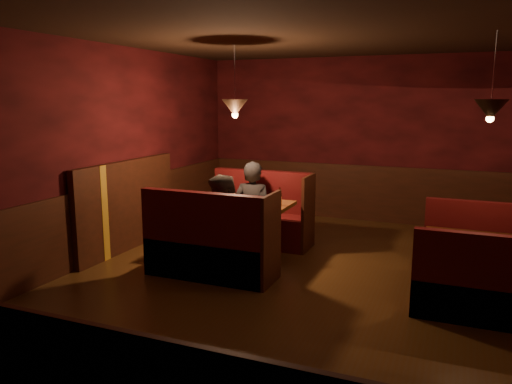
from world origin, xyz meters
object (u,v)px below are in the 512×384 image
at_px(main_table, 237,216).
at_px(second_bench_far, 478,253).
at_px(diner_a, 253,193).
at_px(diner_b, 225,211).
at_px(second_table, 478,254).
at_px(second_bench_near, 482,293).
at_px(main_bench_near, 210,250).
at_px(main_bench_far, 261,220).

xyz_separation_m(main_table, second_bench_far, (3.05, 0.50, -0.31)).
height_order(diner_a, diner_b, diner_a).
height_order(second_bench_far, diner_a, diner_a).
relative_size(second_table, second_bench_near, 0.90).
bearing_deg(main_table, diner_b, -80.98).
relative_size(main_bench_near, diner_b, 1.01).
bearing_deg(second_bench_far, second_table, -92.20).
height_order(main_bench_far, second_table, main_bench_far).
bearing_deg(second_table, main_bench_near, -168.13).
bearing_deg(main_table, second_table, -3.77).
distance_m(main_bench_near, diner_b, 0.53).
bearing_deg(main_bench_near, second_table, 11.87).
bearing_deg(main_bench_far, second_table, -18.87).
distance_m(second_bench_near, diner_b, 3.02).
relative_size(main_bench_far, second_bench_far, 1.25).
bearing_deg(diner_a, main_bench_far, -104.28).
xyz_separation_m(second_table, second_bench_far, (0.03, 0.70, -0.19)).
relative_size(main_bench_far, second_table, 1.38).
height_order(main_bench_near, diner_b, diner_b).
bearing_deg(main_table, second_bench_far, 9.27).
height_order(main_bench_near, second_table, main_bench_near).
relative_size(second_bench_far, second_bench_near, 1.00).
relative_size(main_bench_near, diner_a, 0.99).
bearing_deg(second_table, diner_b, -173.18).
bearing_deg(second_bench_near, second_table, 92.20).
xyz_separation_m(second_bench_near, diner_a, (-3.07, 1.50, 0.52)).
bearing_deg(second_bench_far, main_bench_far, 173.78).
height_order(main_bench_far, diner_a, diner_a).
distance_m(main_bench_near, second_table, 3.07).
xyz_separation_m(main_bench_far, main_bench_near, (0.00, -1.66, 0.00)).
relative_size(main_bench_far, second_bench_near, 1.25).
height_order(main_table, second_bench_far, main_table).
relative_size(second_bench_near, diner_b, 0.81).
distance_m(second_table, diner_a, 3.16).
bearing_deg(second_bench_near, main_bench_far, 150.38).
bearing_deg(diner_a, diner_b, 91.03).
distance_m(second_bench_far, second_bench_near, 1.39).
distance_m(main_bench_far, main_bench_near, 1.66).
distance_m(second_table, second_bench_near, 0.72).
bearing_deg(second_table, diner_a, 165.10).
distance_m(main_table, second_bench_near, 3.19).
xyz_separation_m(second_table, diner_a, (-3.04, 0.81, 0.33)).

